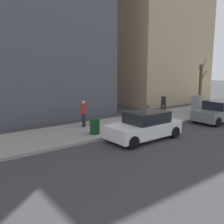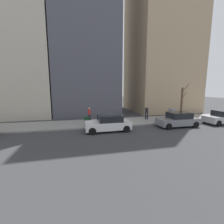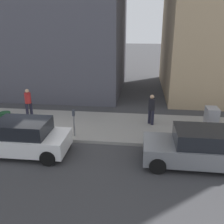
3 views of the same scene
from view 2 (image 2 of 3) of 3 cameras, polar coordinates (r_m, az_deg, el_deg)
name	(u,v)px [view 2 (image 2 of 3)]	position (r m, az deg, el deg)	size (l,w,h in m)	color
ground_plane	(108,128)	(15.41, -1.53, -5.98)	(120.00, 120.00, 0.00)	#38383A
sidewalk	(104,123)	(17.30, -2.88, -4.08)	(4.00, 36.00, 0.15)	gray
parked_car_silver	(223,117)	(21.16, 36.62, -1.63)	(2.02, 4.25, 1.52)	#B7B7BC
parked_car_grey	(178,120)	(17.10, 23.74, -2.72)	(1.93, 4.20, 1.52)	slate
parked_car_white	(108,123)	(14.04, -1.39, -4.35)	(1.95, 4.21, 1.52)	white
parking_meter	(123,117)	(16.04, 4.11, -1.82)	(0.14, 0.10, 1.35)	slate
utility_box	(172,114)	(19.73, 21.84, -0.82)	(0.83, 0.61, 1.43)	#A8A399
bare_tree	(182,102)	(21.99, 25.04, 3.56)	(1.05, 1.41, 4.47)	brown
trash_bin	(87,121)	(15.87, -9.53, -3.43)	(0.56, 0.56, 0.90)	#14381E
pedestrian_near_meter	(147,112)	(19.23, 13.02, 0.07)	(0.36, 0.36, 1.66)	#1E1E2D
pedestrian_midblock	(89,113)	(17.66, -8.63, -0.56)	(0.36, 0.36, 1.66)	#1E1E2D
office_tower_left	(162,30)	(31.07, 18.38, 27.50)	(10.42, 10.42, 28.21)	tan
office_block_center	(84,17)	(26.98, -10.44, 31.92)	(9.29, 9.29, 29.16)	#4C4C56
office_tower_right	(7,29)	(29.55, -35.18, 24.46)	(12.87, 12.87, 25.32)	#BCB29E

